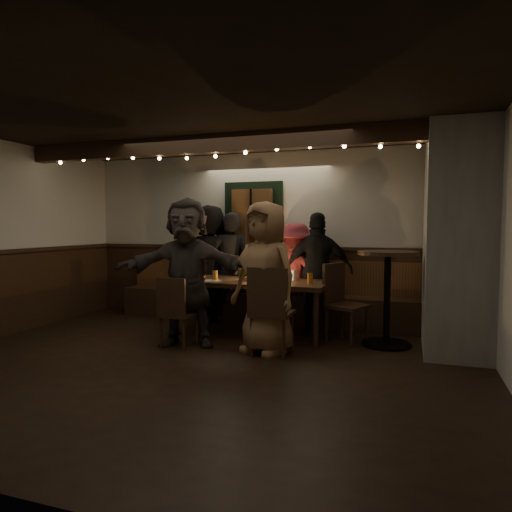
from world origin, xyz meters
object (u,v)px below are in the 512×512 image
(chair_end, at_px, (341,297))
(dining_table, at_px, (251,285))
(high_top, at_px, (387,286))
(person_e, at_px, (318,271))
(person_a, at_px, (209,262))
(person_d, at_px, (295,275))
(person_b, at_px, (231,267))
(person_f, at_px, (187,272))
(person_g, at_px, (265,278))
(person_c, at_px, (259,271))
(chair_near_right, at_px, (270,306))
(chair_near_left, at_px, (175,308))

(chair_end, bearing_deg, dining_table, -177.77)
(high_top, height_order, person_e, person_e)
(person_e, bearing_deg, person_a, -13.58)
(person_d, bearing_deg, dining_table, 71.48)
(person_d, height_order, person_e, person_e)
(chair_end, height_order, person_e, person_e)
(person_a, xyz_separation_m, person_e, (1.73, -0.10, -0.07))
(person_b, bearing_deg, chair_end, 139.56)
(person_d, bearing_deg, person_f, 68.05)
(person_b, xyz_separation_m, person_g, (1.02, -1.48, 0.04))
(chair_end, distance_m, person_a, 2.27)
(person_c, xyz_separation_m, person_f, (-0.46, -1.40, 0.11))
(chair_end, xyz_separation_m, person_c, (-1.29, 0.59, 0.24))
(chair_near_right, xyz_separation_m, high_top, (1.22, 0.89, 0.16))
(high_top, relative_size, person_d, 0.77)
(high_top, bearing_deg, chair_end, 175.70)
(chair_end, distance_m, person_e, 0.77)
(chair_end, distance_m, person_d, 1.05)
(chair_near_right, height_order, chair_end, chair_near_right)
(person_b, relative_size, person_g, 0.96)
(person_d, bearing_deg, person_b, 13.33)
(dining_table, relative_size, person_e, 1.24)
(person_d, bearing_deg, person_a, 11.46)
(dining_table, height_order, person_c, person_c)
(dining_table, bearing_deg, chair_near_left, -123.77)
(person_d, xyz_separation_m, person_g, (0.01, -1.51, 0.12))
(person_c, bearing_deg, chair_near_left, 57.98)
(chair_near_left, bearing_deg, person_e, 48.33)
(chair_end, bearing_deg, person_f, -155.34)
(high_top, relative_size, person_e, 0.70)
(chair_end, xyz_separation_m, high_top, (0.57, -0.04, 0.18))
(person_f, xyz_separation_m, person_g, (1.01, -0.01, -0.03))
(chair_near_right, height_order, person_d, person_d)
(person_c, height_order, person_d, person_c)
(chair_end, xyz_separation_m, person_e, (-0.41, 0.60, 0.27))
(person_a, relative_size, person_d, 1.19)
(person_b, relative_size, person_e, 1.01)
(chair_end, bearing_deg, person_e, 124.04)
(person_a, bearing_deg, person_e, -161.72)
(high_top, relative_size, person_g, 0.66)
(person_d, height_order, person_g, person_g)
(dining_table, distance_m, chair_near_right, 1.04)
(person_g, bearing_deg, chair_near_left, -150.08)
(chair_near_right, relative_size, person_g, 0.58)
(dining_table, relative_size, high_top, 1.78)
(person_g, bearing_deg, person_c, 131.93)
(person_b, bearing_deg, chair_near_left, 68.33)
(person_c, bearing_deg, person_f, 58.09)
(person_a, relative_size, person_e, 1.08)
(person_e, bearing_deg, person_f, 35.83)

